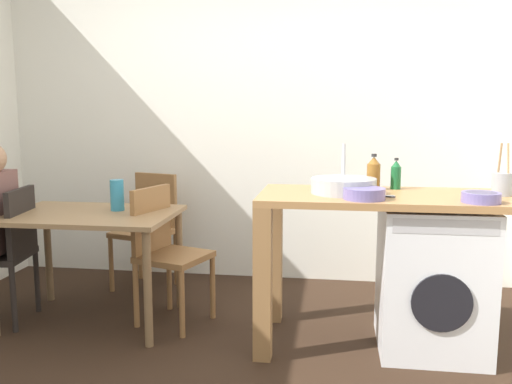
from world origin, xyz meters
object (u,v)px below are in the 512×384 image
object	(u,v)px
chair_person_seat	(7,247)
vase	(117,195)
dining_table	(91,227)
bottle_squat_brown	(396,175)
utensil_crock	(502,183)
colander	(481,197)
mixing_bowl	(364,193)
chair_spare_by_wall	(149,224)
bottle_tall_green	(374,173)
chair_opposite	(165,247)
washing_machine	(432,278)

from	to	relation	value
chair_person_seat	vase	world-z (taller)	vase
dining_table	chair_person_seat	bearing A→B (deg)	-170.66
bottle_squat_brown	utensil_crock	size ratio (longest dim) A/B	0.64
colander	mixing_bowl	bearing A→B (deg)	178.10
chair_spare_by_wall	bottle_tall_green	world-z (taller)	bottle_tall_green
utensil_crock	bottle_squat_brown	bearing A→B (deg)	162.97
chair_person_seat	chair_opposite	world-z (taller)	same
chair_opposite	washing_machine	xyz separation A→B (m)	(1.68, -0.18, -0.08)
dining_table	colander	distance (m)	2.39
washing_machine	bottle_squat_brown	bearing A→B (deg)	131.92
chair_person_seat	bottle_tall_green	size ratio (longest dim) A/B	4.09
bottle_tall_green	mixing_bowl	xyz separation A→B (m)	(-0.07, -0.38, -0.06)
mixing_bowl	bottle_squat_brown	bearing A→B (deg)	63.51
chair_person_seat	colander	distance (m)	2.93
dining_table	bottle_tall_green	size ratio (longest dim) A/B	5.00
vase	utensil_crock	bearing A→B (deg)	-3.75
dining_table	colander	size ratio (longest dim) A/B	5.50
chair_person_seat	washing_machine	xyz separation A→B (m)	(2.70, -0.02, -0.08)
dining_table	mixing_bowl	size ratio (longest dim) A/B	4.83
utensil_crock	colander	world-z (taller)	utensil_crock
washing_machine	bottle_squat_brown	distance (m)	0.65
chair_person_seat	utensil_crock	bearing A→B (deg)	-97.20
chair_opposite	mixing_bowl	size ratio (longest dim) A/B	3.95
colander	vase	bearing A→B (deg)	169.03
utensil_crock	mixing_bowl	bearing A→B (deg)	-162.31
bottle_squat_brown	mixing_bowl	xyz separation A→B (m)	(-0.21, -0.43, -0.05)
mixing_bowl	chair_spare_by_wall	bearing A→B (deg)	146.39
washing_machine	utensil_crock	xyz separation A→B (m)	(0.37, 0.05, 0.56)
chair_spare_by_wall	dining_table	bearing A→B (deg)	98.02
bottle_squat_brown	utensil_crock	bearing A→B (deg)	-17.03
utensil_crock	vase	bearing A→B (deg)	176.25
chair_spare_by_wall	mixing_bowl	bearing A→B (deg)	163.38
bottle_squat_brown	utensil_crock	distance (m)	0.60
bottle_squat_brown	mixing_bowl	size ratio (longest dim) A/B	0.85
chair_person_seat	mixing_bowl	world-z (taller)	mixing_bowl
bottle_squat_brown	washing_machine	bearing A→B (deg)	-48.08
bottle_tall_green	chair_opposite	bearing A→B (deg)	-179.93
chair_person_seat	chair_opposite	size ratio (longest dim) A/B	1.00
dining_table	bottle_squat_brown	distance (m)	1.99
washing_machine	vase	xyz separation A→B (m)	(-2.01, 0.21, 0.41)
chair_person_seat	bottle_squat_brown	size ratio (longest dim) A/B	4.67
dining_table	washing_machine	distance (m)	2.17
chair_spare_by_wall	bottle_squat_brown	xyz separation A→B (m)	(1.83, -0.65, 0.50)
washing_machine	colander	size ratio (longest dim) A/B	4.30
bottle_squat_brown	chair_person_seat	bearing A→B (deg)	-175.21
chair_person_seat	bottle_tall_green	xyz separation A→B (m)	(2.36, 0.17, 0.51)
mixing_bowl	colander	distance (m)	0.60
washing_machine	bottle_squat_brown	xyz separation A→B (m)	(-0.20, 0.23, 0.58)
bottle_squat_brown	chair_spare_by_wall	bearing A→B (deg)	160.42
chair_spare_by_wall	bottle_tall_green	xyz separation A→B (m)	(1.69, -0.70, 0.51)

